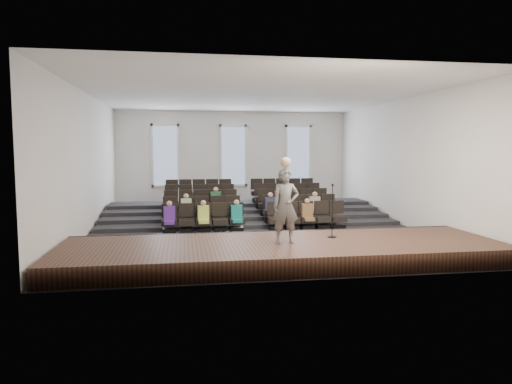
# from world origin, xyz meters

# --- Properties ---
(ground) EXTENTS (14.00, 14.00, 0.00)m
(ground) POSITION_xyz_m (0.00, 0.00, 0.00)
(ground) COLOR black
(ground) RESTS_ON ground
(ceiling) EXTENTS (12.00, 14.00, 0.02)m
(ceiling) POSITION_xyz_m (0.00, 0.00, 5.01)
(ceiling) COLOR white
(ceiling) RESTS_ON ground
(wall_back) EXTENTS (12.00, 0.04, 5.00)m
(wall_back) POSITION_xyz_m (0.00, 7.02, 2.50)
(wall_back) COLOR white
(wall_back) RESTS_ON ground
(wall_front) EXTENTS (12.00, 0.04, 5.00)m
(wall_front) POSITION_xyz_m (0.00, -7.02, 2.50)
(wall_front) COLOR white
(wall_front) RESTS_ON ground
(wall_left) EXTENTS (0.04, 14.00, 5.00)m
(wall_left) POSITION_xyz_m (-6.02, 0.00, 2.50)
(wall_left) COLOR white
(wall_left) RESTS_ON ground
(wall_right) EXTENTS (0.04, 14.00, 5.00)m
(wall_right) POSITION_xyz_m (6.02, 0.00, 2.50)
(wall_right) COLOR white
(wall_right) RESTS_ON ground
(stage) EXTENTS (11.80, 3.60, 0.50)m
(stage) POSITION_xyz_m (0.00, -5.10, 0.25)
(stage) COLOR #4B2F20
(stage) RESTS_ON ground
(stage_lip) EXTENTS (11.80, 0.06, 0.52)m
(stage_lip) POSITION_xyz_m (0.00, -3.33, 0.25)
(stage_lip) COLOR black
(stage_lip) RESTS_ON ground
(risers) EXTENTS (11.80, 4.80, 0.60)m
(risers) POSITION_xyz_m (0.00, 3.17, 0.20)
(risers) COLOR black
(risers) RESTS_ON ground
(seating_rows) EXTENTS (6.80, 4.70, 1.67)m
(seating_rows) POSITION_xyz_m (-0.00, 1.54, 0.68)
(seating_rows) COLOR black
(seating_rows) RESTS_ON ground
(windows) EXTENTS (8.44, 0.10, 3.24)m
(windows) POSITION_xyz_m (0.00, 6.95, 2.70)
(windows) COLOR white
(windows) RESTS_ON wall_back
(audience) EXTENTS (6.05, 2.64, 1.10)m
(audience) POSITION_xyz_m (-0.35, 0.22, 0.80)
(audience) COLOR #C5DB57
(audience) RESTS_ON seating_rows
(speaker) EXTENTS (0.74, 0.50, 1.98)m
(speaker) POSITION_xyz_m (0.06, -5.12, 1.49)
(speaker) COLOR #5C5A57
(speaker) RESTS_ON stage
(mic_stand) EXTENTS (0.26, 0.26, 1.53)m
(mic_stand) POSITION_xyz_m (1.54, -4.57, 0.95)
(mic_stand) COLOR black
(mic_stand) RESTS_ON stage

